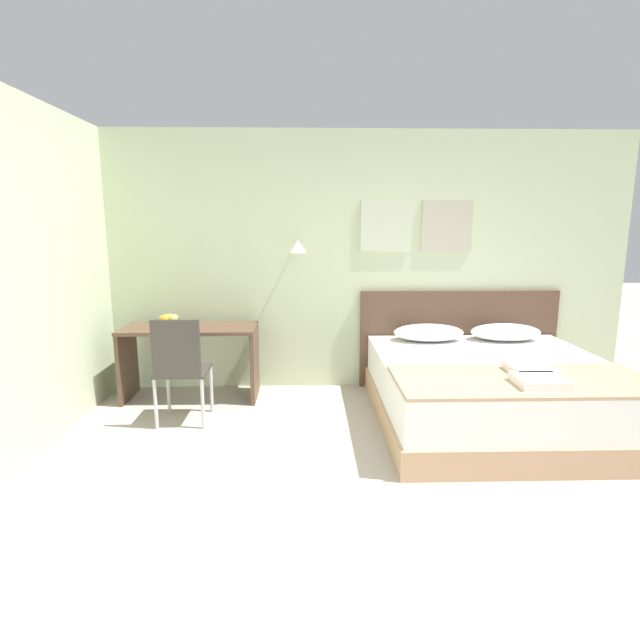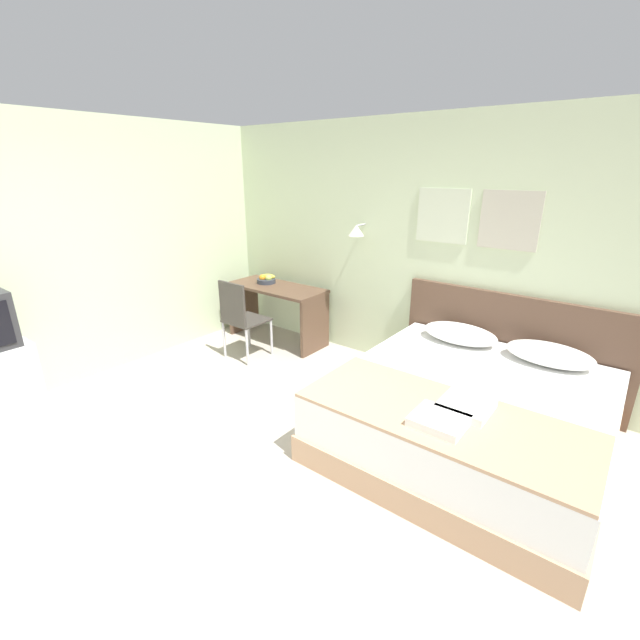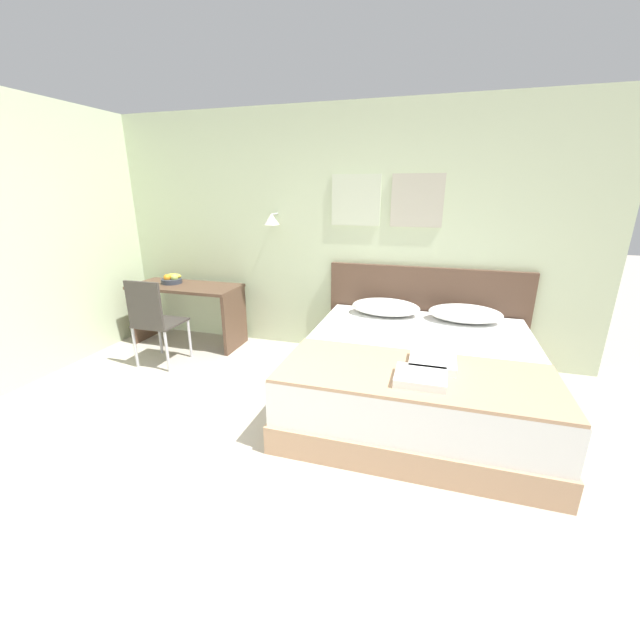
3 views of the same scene
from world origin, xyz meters
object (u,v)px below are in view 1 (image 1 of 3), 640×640
pillow_right (505,332)px  desk (190,347)px  folded_towel_mid_bed (539,381)px  pillow_left (428,333)px  fruit_bowl (169,321)px  bed (492,392)px  desk_chair (180,363)px  throw_blanket (524,380)px  headboard (458,339)px  folded_towel_near_foot (531,369)px

pillow_right → desk: bearing=-179.3°
pillow_right → folded_towel_mid_bed: 1.54m
pillow_left → fruit_bowl: fruit_bowl is taller
bed → desk_chair: size_ratio=2.15×
throw_blanket → folded_towel_mid_bed: folded_towel_mid_bed is taller
desk_chair → fruit_bowl: (-0.28, 0.73, 0.22)m
folded_towel_mid_bed → fruit_bowl: bearing=153.5°
folded_towel_mid_bed → fruit_bowl: size_ratio=1.38×
bed → throw_blanket: bearing=-90.0°
pillow_left → fruit_bowl: bearing=179.9°
bed → pillow_left: 0.93m
bed → headboard: (0.00, 1.05, 0.24)m
pillow_right → folded_towel_mid_bed: pillow_right is taller
throw_blanket → fruit_bowl: 3.28m
headboard → pillow_right: size_ratio=2.99×
headboard → pillow_right: (0.39, -0.28, 0.13)m
throw_blanket → fruit_bowl: bearing=155.5°
pillow_left → desk_chair: desk_chair is taller
headboard → fruit_bowl: headboard is taller
bed → desk: (-2.77, 0.73, 0.24)m
desk_chair → pillow_right: bearing=13.2°
folded_towel_near_foot → desk: desk is taller
pillow_left → desk: (-2.38, -0.04, -0.13)m
bed → headboard: headboard is taller
pillow_right → folded_towel_near_foot: size_ratio=2.06×
throw_blanket → desk_chair: size_ratio=2.02×
folded_towel_mid_bed → folded_towel_near_foot: bearing=76.0°
fruit_bowl → pillow_right: bearing=-0.1°
headboard → fruit_bowl: bearing=-174.6°
pillow_left → fruit_bowl: size_ratio=2.91×
pillow_left → folded_towel_near_foot: size_ratio=2.06×
bed → desk_chair: (-2.70, 0.04, 0.27)m
folded_towel_near_foot → fruit_bowl: size_ratio=1.41×
bed → pillow_left: pillow_left is taller
bed → pillow_right: size_ratio=2.90×
bed → throw_blanket: (0.00, -0.59, 0.30)m
fruit_bowl → folded_towel_mid_bed: bearing=-26.5°
pillow_right → throw_blanket: (-0.39, -1.35, -0.07)m
headboard → folded_towel_mid_bed: (0.04, -1.78, 0.10)m
desk_chair → fruit_bowl: 0.81m
pillow_left → throw_blanket: size_ratio=0.37×
desk → folded_towel_mid_bed: bearing=-27.5°
pillow_left → throw_blanket: bearing=-73.9°
pillow_right → pillow_left: bearing=180.0°
throw_blanket → folded_towel_near_foot: bearing=52.0°
pillow_left → desk_chair: bearing=-162.5°
folded_towel_mid_bed → desk: (-2.81, 1.46, -0.10)m
pillow_right → throw_blanket: 1.41m
bed → pillow_right: pillow_right is taller
desk → desk_chair: bearing=-84.3°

